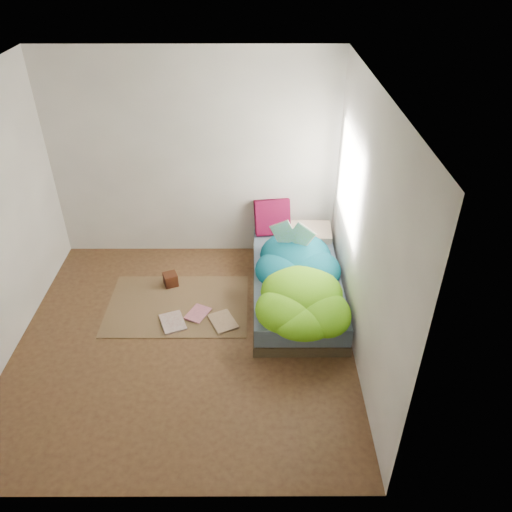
{
  "coord_description": "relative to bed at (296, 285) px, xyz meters",
  "views": [
    {
      "loc": [
        0.74,
        -3.9,
        3.69
      ],
      "look_at": [
        0.75,
        0.75,
        0.55
      ],
      "focal_mm": 35.0,
      "sensor_mm": 36.0,
      "label": 1
    }
  ],
  "objects": [
    {
      "name": "ground",
      "position": [
        -1.22,
        -0.72,
        -0.17
      ],
      "size": [
        3.5,
        3.5,
        0.0
      ],
      "primitive_type": "cube",
      "color": "#462A1B",
      "rests_on": "ground"
    },
    {
      "name": "pillow_floral",
      "position": [
        0.2,
        0.77,
        0.24
      ],
      "size": [
        0.58,
        0.37,
        0.13
      ],
      "primitive_type": "cube",
      "rotation": [
        0.0,
        0.0,
        -0.02
      ],
      "color": "beige",
      "rests_on": "bed"
    },
    {
      "name": "floor_book_a",
      "position": [
        -1.5,
        -0.53,
        -0.14
      ],
      "size": [
        0.35,
        0.4,
        0.03
      ],
      "primitive_type": "imported",
      "rotation": [
        0.0,
        0.0,
        0.37
      ],
      "color": "beige",
      "rests_on": "rug"
    },
    {
      "name": "floor_book_b",
      "position": [
        -1.22,
        -0.3,
        -0.14
      ],
      "size": [
        0.31,
        0.35,
        0.03
      ],
      "primitive_type": "imported",
      "rotation": [
        0.0,
        0.0,
        -0.46
      ],
      "color": "pink",
      "rests_on": "rug"
    },
    {
      "name": "room_walls",
      "position": [
        -1.21,
        -0.71,
        1.46
      ],
      "size": [
        3.54,
        3.54,
        2.62
      ],
      "color": "beige",
      "rests_on": "ground"
    },
    {
      "name": "floor_book_c",
      "position": [
        -0.94,
        -0.53,
        -0.14
      ],
      "size": [
        0.37,
        0.41,
        0.03
      ],
      "primitive_type": "imported",
      "rotation": [
        0.0,
        0.0,
        0.45
      ],
      "color": "tan",
      "rests_on": "rug"
    },
    {
      "name": "bed",
      "position": [
        0.0,
        0.0,
        0.0
      ],
      "size": [
        1.0,
        2.0,
        0.34
      ],
      "color": "#362D1D",
      "rests_on": "ground"
    },
    {
      "name": "rug",
      "position": [
        -1.37,
        -0.17,
        -0.16
      ],
      "size": [
        1.6,
        1.1,
        0.01
      ],
      "primitive_type": "cube",
      "color": "brown",
      "rests_on": "ground"
    },
    {
      "name": "wooden_box",
      "position": [
        -1.5,
        0.21,
        -0.08
      ],
      "size": [
        0.2,
        0.2,
        0.15
      ],
      "primitive_type": "cube",
      "rotation": [
        0.0,
        0.0,
        0.39
      ],
      "color": "#37100C",
      "rests_on": "rug"
    },
    {
      "name": "open_book",
      "position": [
        -0.05,
        0.23,
        0.64
      ],
      "size": [
        0.43,
        0.22,
        0.26
      ],
      "primitive_type": null,
      "rotation": [
        0.0,
        0.0,
        -0.31
      ],
      "color": "green",
      "rests_on": "duvet"
    },
    {
      "name": "duvet",
      "position": [
        0.0,
        -0.22,
        0.34
      ],
      "size": [
        0.96,
        1.84,
        0.34
      ],
      "primitive_type": null,
      "color": "#07566C",
      "rests_on": "bed"
    },
    {
      "name": "pillow_magenta",
      "position": [
        -0.26,
        0.9,
        0.39
      ],
      "size": [
        0.46,
        0.21,
        0.44
      ],
      "primitive_type": "cube",
      "rotation": [
        0.0,
        0.0,
        0.17
      ],
      "color": "#4C0523",
      "rests_on": "bed"
    }
  ]
}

